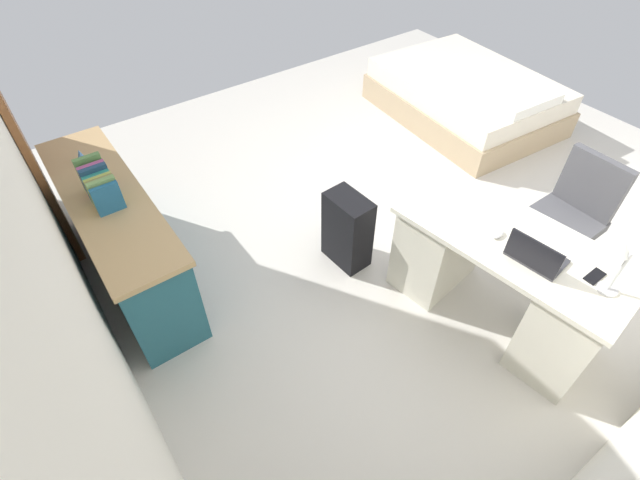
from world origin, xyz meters
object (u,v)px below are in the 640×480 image
object	(u,v)px
office_chair	(565,223)
credenza	(122,237)
desk	(500,277)
bed	(466,97)
figurine_small	(81,156)
suitcase_black	(347,230)
desk_lamp	(621,254)
laptop	(535,256)
cell_phone_near_laptop	(595,276)
computer_mouse	(498,234)

from	to	relation	value
office_chair	credenza	xyz separation A→B (m)	(1.80, 2.70, -0.03)
desk	bed	bearing A→B (deg)	-44.28
bed	figurine_small	world-z (taller)	figurine_small
suitcase_black	figurine_small	bearing A→B (deg)	44.66
suitcase_black	desk_lamp	bearing A→B (deg)	-163.02
bed	laptop	bearing A→B (deg)	137.02
bed	desk_lamp	size ratio (longest dim) A/B	5.80
credenza	cell_phone_near_laptop	world-z (taller)	credenza
computer_mouse	figurine_small	xyz separation A→B (m)	(2.22, 1.85, 0.06)
desk	office_chair	bearing A→B (deg)	-86.23
office_chair	desk_lamp	xyz separation A→B (m)	(-0.56, 0.71, 0.59)
desk	credenza	xyz separation A→B (m)	(1.85, 1.92, -0.00)
laptop	credenza	bearing A→B (deg)	42.24
computer_mouse	figurine_small	distance (m)	2.89
office_chair	cell_phone_near_laptop	xyz separation A→B (m)	(-0.50, 0.68, 0.34)
bed	laptop	world-z (taller)	laptop
credenza	desk_lamp	bearing A→B (deg)	-139.76
suitcase_black	bed	bearing A→B (deg)	-71.69
computer_mouse	cell_phone_near_laptop	distance (m)	0.57
desk	office_chair	size ratio (longest dim) A/B	1.61
suitcase_black	cell_phone_near_laptop	world-z (taller)	cell_phone_near_laptop
desk_lamp	credenza	bearing A→B (deg)	40.24
figurine_small	office_chair	bearing A→B (deg)	-129.83
office_chair	desk	bearing A→B (deg)	93.77
credenza	laptop	world-z (taller)	laptop
bed	suitcase_black	xyz separation A→B (m)	(-0.96, 2.42, 0.06)
suitcase_black	figurine_small	distance (m)	1.99
cell_phone_near_laptop	figurine_small	xyz separation A→B (m)	(2.76, 2.03, 0.07)
desk	suitcase_black	bearing A→B (deg)	25.61
laptop	cell_phone_near_laptop	xyz separation A→B (m)	(-0.28, -0.19, -0.04)
office_chair	suitcase_black	bearing A→B (deg)	52.75
bed	desk_lamp	bearing A→B (deg)	143.25
laptop	computer_mouse	bearing A→B (deg)	-1.06
desk	figurine_small	distance (m)	3.03
desk_lamp	figurine_small	bearing A→B (deg)	35.37
credenza	office_chair	bearing A→B (deg)	-123.67
computer_mouse	desk_lamp	world-z (taller)	desk_lamp
desk	figurine_small	world-z (taller)	figurine_small
bed	computer_mouse	size ratio (longest dim) A/B	20.01
office_chair	figurine_small	xyz separation A→B (m)	(2.25, 2.70, 0.42)
laptop	bed	bearing A→B (deg)	-42.98
desk_lamp	figurine_small	size ratio (longest dim) A/B	3.14
desk	computer_mouse	xyz separation A→B (m)	(0.09, 0.07, 0.38)
bed	cell_phone_near_laptop	distance (m)	3.08
figurine_small	cell_phone_near_laptop	bearing A→B (deg)	-143.69
suitcase_black	desk_lamp	size ratio (longest dim) A/B	1.78
laptop	figurine_small	xyz separation A→B (m)	(2.48, 1.84, 0.03)
office_chair	laptop	size ratio (longest dim) A/B	2.78
bed	credenza	bearing A→B (deg)	91.93
office_chair	figurine_small	bearing A→B (deg)	50.17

